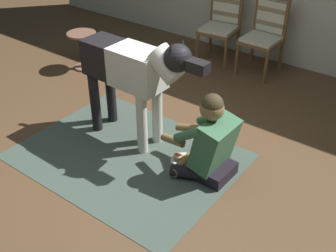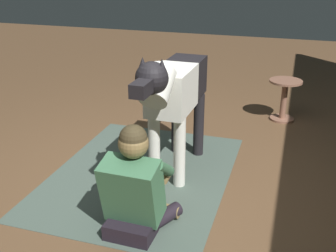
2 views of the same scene
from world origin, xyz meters
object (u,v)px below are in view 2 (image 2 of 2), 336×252
Objects in this scene: person_sitting_on_floor at (135,188)px; round_side_table at (284,97)px; hot_dog_on_plate at (150,205)px; large_dog at (174,93)px.

person_sitting_on_floor reaches higher than round_side_table.
hot_dog_on_plate is at bearing 178.70° from person_sitting_on_floor.
hot_dog_on_plate is at bearing -21.48° from round_side_table.
large_dog reaches higher than hot_dog_on_plate.
person_sitting_on_floor reaches higher than hot_dog_on_plate.
round_side_table reaches higher than hot_dog_on_plate.
large_dog is at bearing 178.70° from hot_dog_on_plate.
large_dog is at bearing -27.87° from round_side_table.
person_sitting_on_floor is 0.41m from hot_dog_on_plate.
person_sitting_on_floor is at bearing -1.30° from large_dog.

